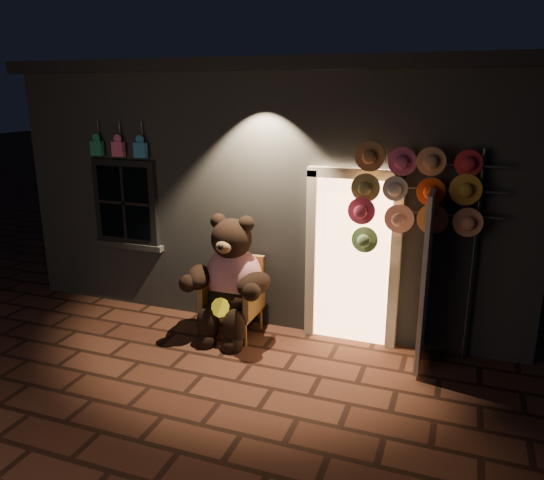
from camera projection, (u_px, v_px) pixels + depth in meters
The scene contains 5 objects.
ground at pixel (203, 375), 5.94m from camera, with size 60.00×60.00×0.00m, color #512D1F.
shop_building at pixel (307, 171), 9.06m from camera, with size 7.30×5.95×3.51m.
wicker_armchair at pixel (235, 295), 6.88m from camera, with size 0.70×0.63×1.01m.
teddy_bear at pixel (230, 281), 6.70m from camera, with size 1.21×0.93×1.66m.
hat_rack at pixel (414, 195), 5.88m from camera, with size 1.66×0.22×2.49m.
Camera 1 is at (2.56, -4.70, 3.07)m, focal length 35.00 mm.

